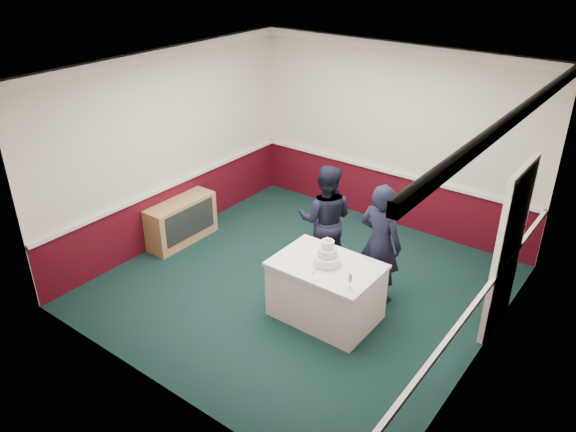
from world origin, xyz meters
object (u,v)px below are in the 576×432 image
Objects in this scene: sideboard at (182,221)px; cake_knife at (316,270)px; cake_table at (326,290)px; champagne_flute at (350,278)px; person_man at (325,220)px; wedding_cake at (327,256)px; person_woman at (380,243)px.

cake_knife is at bearing -9.29° from sideboard.
cake_table is 0.78m from champagne_flute.
wedding_cake is at bearing 98.12° from person_man.
person_woman reaches higher than person_man.
wedding_cake is 0.84m from person_woman.
sideboard is at bearing 161.72° from cake_knife.
cake_knife is 1.03m from person_woman.
sideboard is 3.32m from person_woman.
champagne_flute is at bearing 106.93° from person_man.
champagne_flute is (0.50, -0.28, 0.53)m from cake_table.
sideboard is 3.30× the size of wedding_cake.
cake_table is at bearing 98.12° from person_man.
wedding_cake is 0.23m from cake_knife.
sideboard is 2.97m from cake_knife.
champagne_flute is (0.50, -0.28, 0.03)m from wedding_cake.
person_man reaches higher than sideboard.
champagne_flute is at bearing -29.25° from wedding_cake.
sideboard is 5.85× the size of champagne_flute.
person_man is (-0.64, 0.93, -0.08)m from wedding_cake.
person_woman is (-0.18, 1.05, -0.09)m from champagne_flute.
person_woman reaches higher than cake_knife.
cake_knife is (-0.03, -0.20, -0.11)m from wedding_cake.
person_man is at bearing 124.47° from cake_table.
person_woman reaches higher than wedding_cake.
person_woman is (3.24, 0.50, 0.49)m from sideboard.
person_woman is (0.95, -0.15, 0.02)m from person_man.
sideboard is at bearing 174.65° from wedding_cake.
cake_table is 0.50m from wedding_cake.
sideboard is 5.45× the size of cake_knife.
sideboard is 3.52m from champagne_flute.
cake_knife is 0.13× the size of person_woman.
champagne_flute is 0.12× the size of person_woman.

